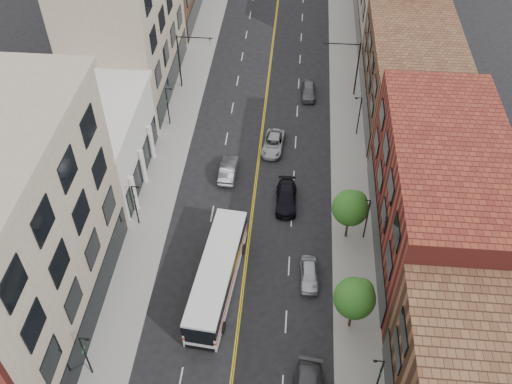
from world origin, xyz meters
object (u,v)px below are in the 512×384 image
(car_parked_far, at_px, (309,275))
(car_lane_b, at_px, (273,143))
(car_lane_a, at_px, (286,198))
(car_lane_c, at_px, (309,91))
(city_bus, at_px, (217,274))
(car_lane_behind, at_px, (228,170))

(car_parked_far, bearing_deg, car_lane_b, 100.77)
(car_lane_a, xyz_separation_m, car_lane_c, (1.92, 19.32, -0.01))
(city_bus, relative_size, car_lane_a, 2.55)
(city_bus, distance_m, car_lane_c, 31.30)
(city_bus, height_order, car_lane_behind, city_bus)
(car_lane_behind, relative_size, car_lane_b, 0.94)
(car_lane_a, bearing_deg, car_lane_c, 83.03)
(car_lane_b, distance_m, car_lane_c, 11.33)
(car_lane_a, height_order, car_lane_c, car_lane_a)
(car_lane_c, bearing_deg, car_lane_a, -97.53)
(city_bus, relative_size, car_lane_behind, 2.80)
(car_parked_far, relative_size, car_lane_c, 0.94)
(city_bus, bearing_deg, car_lane_c, 81.60)
(car_lane_a, relative_size, car_lane_b, 1.03)
(car_lane_a, xyz_separation_m, car_lane_b, (-1.85, 8.63, -0.05))
(city_bus, bearing_deg, car_lane_behind, 98.66)
(car_lane_a, distance_m, car_lane_b, 8.83)
(car_parked_far, xyz_separation_m, car_lane_behind, (-8.90, 13.23, 0.08))
(city_bus, distance_m, car_lane_behind, 14.87)
(car_lane_behind, xyz_separation_m, car_lane_a, (6.39, -3.76, -0.03))
(car_parked_far, bearing_deg, city_bus, -171.74)
(car_lane_behind, bearing_deg, city_bus, 94.32)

